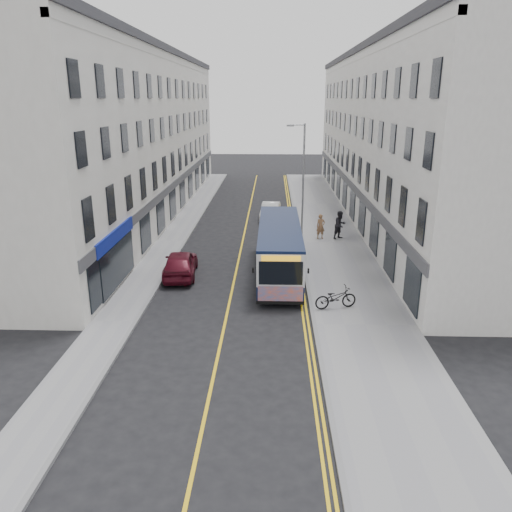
# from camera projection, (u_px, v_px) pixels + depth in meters

# --- Properties ---
(ground) EXTENTS (140.00, 140.00, 0.00)m
(ground) POSITION_uv_depth(u_px,v_px,m) (227.00, 314.00, 23.38)
(ground) COLOR black
(ground) RESTS_ON ground
(pavement_east) EXTENTS (4.50, 64.00, 0.12)m
(pavement_east) POSITION_uv_depth(u_px,v_px,m) (332.00, 243.00, 34.60)
(pavement_east) COLOR gray
(pavement_east) RESTS_ON ground
(pavement_west) EXTENTS (2.00, 64.00, 0.12)m
(pavement_west) POSITION_uv_depth(u_px,v_px,m) (171.00, 241.00, 34.95)
(pavement_west) COLOR gray
(pavement_west) RESTS_ON ground
(kerb_east) EXTENTS (0.18, 64.00, 0.13)m
(kerb_east) POSITION_uv_depth(u_px,v_px,m) (300.00, 243.00, 34.67)
(kerb_east) COLOR slate
(kerb_east) RESTS_ON ground
(kerb_west) EXTENTS (0.18, 64.00, 0.13)m
(kerb_west) POSITION_uv_depth(u_px,v_px,m) (185.00, 241.00, 34.92)
(kerb_west) COLOR slate
(kerb_west) RESTS_ON ground
(road_centre_line) EXTENTS (0.12, 64.00, 0.01)m
(road_centre_line) POSITION_uv_depth(u_px,v_px,m) (242.00, 243.00, 34.81)
(road_centre_line) COLOR yellow
(road_centre_line) RESTS_ON ground
(road_dbl_yellow_inner) EXTENTS (0.10, 64.00, 0.01)m
(road_dbl_yellow_inner) POSITION_uv_depth(u_px,v_px,m) (293.00, 243.00, 34.70)
(road_dbl_yellow_inner) COLOR yellow
(road_dbl_yellow_inner) RESTS_ON ground
(road_dbl_yellow_outer) EXTENTS (0.10, 64.00, 0.01)m
(road_dbl_yellow_outer) POSITION_uv_depth(u_px,v_px,m) (296.00, 243.00, 34.69)
(road_dbl_yellow_outer) COLOR yellow
(road_dbl_yellow_outer) RESTS_ON ground
(terrace_east) EXTENTS (6.00, 46.00, 13.00)m
(terrace_east) POSITION_uv_depth(u_px,v_px,m) (387.00, 138.00, 41.06)
(terrace_east) COLOR white
(terrace_east) RESTS_ON ground
(terrace_west) EXTENTS (6.00, 46.00, 13.00)m
(terrace_west) POSITION_uv_depth(u_px,v_px,m) (141.00, 138.00, 41.71)
(terrace_west) COLOR white
(terrace_west) RESTS_ON ground
(streetlamp) EXTENTS (1.32, 0.18, 8.00)m
(streetlamp) POSITION_uv_depth(u_px,v_px,m) (302.00, 176.00, 35.26)
(streetlamp) COLOR gray
(streetlamp) RESTS_ON ground
(city_bus) EXTENTS (2.35, 10.05, 2.92)m
(city_bus) POSITION_uv_depth(u_px,v_px,m) (279.00, 248.00, 28.10)
(city_bus) COLOR black
(city_bus) RESTS_ON ground
(bicycle) EXTENTS (2.15, 1.21, 1.07)m
(bicycle) POSITION_uv_depth(u_px,v_px,m) (336.00, 298.00, 23.55)
(bicycle) COLOR black
(bicycle) RESTS_ON pavement_east
(pedestrian_near) EXTENTS (0.72, 0.57, 1.75)m
(pedestrian_near) POSITION_uv_depth(u_px,v_px,m) (321.00, 226.00, 35.21)
(pedestrian_near) COLOR #89603E
(pedestrian_near) RESTS_ON pavement_east
(pedestrian_far) EXTENTS (1.22, 1.19, 1.99)m
(pedestrian_far) POSITION_uv_depth(u_px,v_px,m) (340.00, 225.00, 35.16)
(pedestrian_far) COLOR black
(pedestrian_far) RESTS_ON pavement_east
(car_white) EXTENTS (1.78, 4.19, 1.34)m
(car_white) POSITION_uv_depth(u_px,v_px,m) (270.00, 211.00, 41.52)
(car_white) COLOR silver
(car_white) RESTS_ON ground
(car_maroon) EXTENTS (2.12, 4.53, 1.50)m
(car_maroon) POSITION_uv_depth(u_px,v_px,m) (180.00, 264.00, 28.11)
(car_maroon) COLOR #530D1B
(car_maroon) RESTS_ON ground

